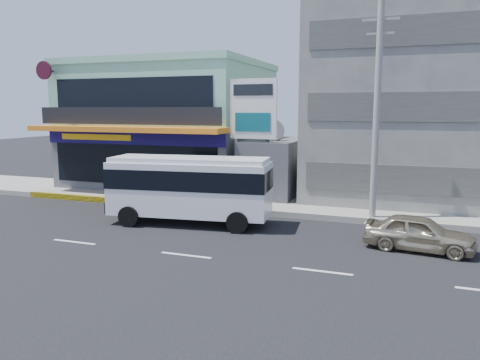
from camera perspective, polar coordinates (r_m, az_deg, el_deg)
name	(u,v)px	position (r m, az deg, el deg)	size (l,w,h in m)	color
ground	(186,255)	(17.44, -6.60, -9.11)	(120.00, 120.00, 0.00)	black
sidewalk	(355,209)	(24.98, 13.88, -3.49)	(70.00, 5.00, 0.30)	gray
shop_building	(172,128)	(32.71, -8.31, 6.30)	(12.40, 11.70, 8.00)	#424247
concrete_building	(461,79)	(29.96, 25.31, 11.11)	(16.00, 12.00, 14.00)	gray
gap_structure	(276,169)	(28.07, 4.39, 1.38)	(3.00, 6.00, 3.50)	#424247
satellite_dish	(271,139)	(26.94, 3.85, 4.98)	(1.50, 1.50, 0.15)	slate
billboard	(253,116)	(25.32, 1.63, 7.82)	(2.60, 0.18, 6.90)	gray
utility_pole_near	(377,112)	(22.26, 16.33, 7.92)	(1.60, 0.30, 10.00)	#999993
minibus	(190,184)	(21.67, -6.16, -0.54)	(7.67, 3.35, 3.11)	white
sedan	(419,233)	(18.98, 21.00, -6.03)	(1.61, 4.00, 1.36)	beige
motorcycle_rider	(173,198)	(24.62, -8.22, -2.17)	(1.74, 0.78, 2.16)	maroon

